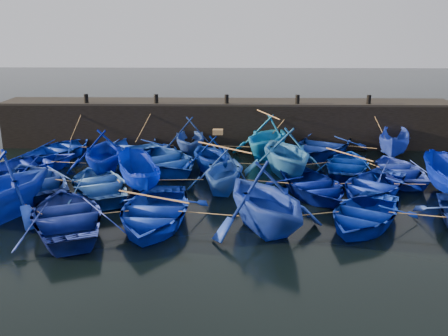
{
  "coord_description": "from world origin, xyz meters",
  "views": [
    {
      "loc": [
        0.5,
        -18.51,
        7.18
      ],
      "look_at": [
        0.0,
        3.2,
        0.7
      ],
      "focal_mm": 40.0,
      "sensor_mm": 36.0,
      "label": 1
    }
  ],
  "objects_px": {
    "boat_13": "(35,180)",
    "wooden_crate": "(218,132)",
    "boat_8": "(162,159)",
    "boat_0": "(63,148)"
  },
  "relations": [
    {
      "from": "boat_0",
      "to": "boat_13",
      "type": "height_order",
      "value": "boat_13"
    },
    {
      "from": "boat_8",
      "to": "boat_13",
      "type": "distance_m",
      "value": 5.99
    },
    {
      "from": "boat_0",
      "to": "wooden_crate",
      "type": "distance_m",
      "value": 9.18
    },
    {
      "from": "boat_0",
      "to": "boat_13",
      "type": "bearing_deg",
      "value": 118.98
    },
    {
      "from": "wooden_crate",
      "to": "boat_8",
      "type": "bearing_deg",
      "value": 170.83
    },
    {
      "from": "boat_8",
      "to": "boat_13",
      "type": "bearing_deg",
      "value": 177.48
    },
    {
      "from": "boat_0",
      "to": "boat_8",
      "type": "height_order",
      "value": "boat_8"
    },
    {
      "from": "boat_13",
      "to": "wooden_crate",
      "type": "relative_size",
      "value": 10.38
    },
    {
      "from": "boat_8",
      "to": "wooden_crate",
      "type": "height_order",
      "value": "wooden_crate"
    },
    {
      "from": "boat_0",
      "to": "boat_8",
      "type": "bearing_deg",
      "value": 178.41
    }
  ]
}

